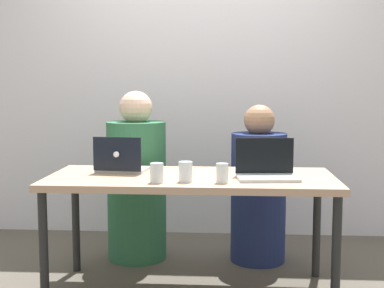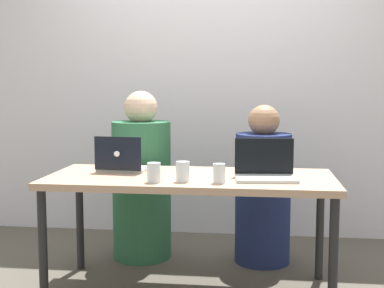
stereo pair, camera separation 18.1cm
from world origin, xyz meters
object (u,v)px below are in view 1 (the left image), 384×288
(laptop_back_left, at_px, (121,164))
(laptop_front_right, at_px, (266,170))
(person_on_right, at_px, (258,192))
(water_glass_right, at_px, (222,174))
(water_glass_left, at_px, (157,174))
(water_glass_center, at_px, (186,173))
(person_on_left, at_px, (137,185))

(laptop_back_left, bearing_deg, laptop_front_right, 175.36)
(person_on_right, distance_m, laptop_back_left, 1.04)
(laptop_back_left, relative_size, water_glass_right, 2.95)
(water_glass_left, bearing_deg, water_glass_right, 2.84)
(laptop_back_left, xyz_separation_m, water_glass_left, (0.27, -0.35, -0.00))
(person_on_right, height_order, water_glass_center, person_on_right)
(laptop_front_right, bearing_deg, water_glass_left, -168.76)
(water_glass_left, height_order, water_glass_center, water_glass_center)
(laptop_back_left, height_order, water_glass_left, laptop_back_left)
(water_glass_center, bearing_deg, water_glass_left, -166.43)
(person_on_right, bearing_deg, water_glass_left, 40.77)
(laptop_front_right, bearing_deg, person_on_right, 85.12)
(laptop_front_right, relative_size, water_glass_left, 3.30)
(laptop_back_left, height_order, laptop_front_right, laptop_front_right)
(person_on_left, relative_size, water_glass_left, 10.99)
(water_glass_center, height_order, water_glass_right, water_glass_center)
(laptop_back_left, bearing_deg, person_on_right, -143.86)
(person_on_right, distance_m, water_glass_left, 1.07)
(water_glass_left, distance_m, water_glass_center, 0.16)
(laptop_front_right, bearing_deg, water_glass_center, -167.77)
(person_on_left, height_order, laptop_back_left, person_on_left)
(person_on_right, relative_size, laptop_front_right, 3.07)
(person_on_right, distance_m, laptop_front_right, 0.72)
(laptop_front_right, relative_size, water_glass_right, 3.32)
(person_on_left, xyz_separation_m, person_on_right, (0.86, 0.00, -0.04))
(water_glass_left, distance_m, water_glass_right, 0.36)
(water_glass_right, bearing_deg, laptop_front_right, 32.91)
(laptop_front_right, distance_m, water_glass_right, 0.30)
(water_glass_left, xyz_separation_m, water_glass_right, (0.36, 0.02, -0.00))
(laptop_back_left, xyz_separation_m, water_glass_right, (0.62, -0.33, -0.00))
(person_on_right, bearing_deg, laptop_front_right, 76.54)
(laptop_back_left, relative_size, water_glass_center, 2.82)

